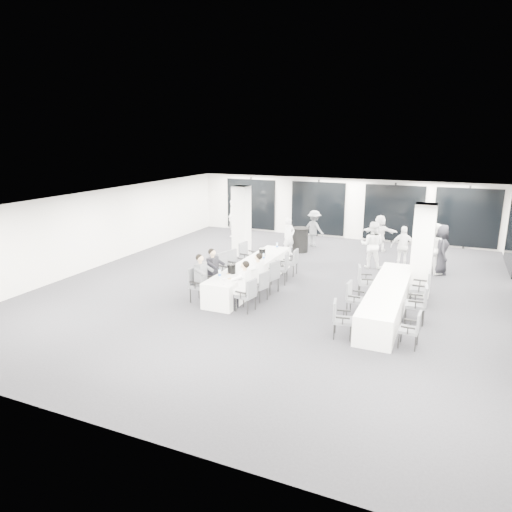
{
  "coord_description": "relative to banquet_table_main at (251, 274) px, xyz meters",
  "views": [
    {
      "loc": [
        4.86,
        -13.06,
        4.71
      ],
      "look_at": [
        -0.7,
        -0.2,
        1.0
      ],
      "focal_mm": 32.0,
      "sensor_mm": 36.0,
      "label": 1
    }
  ],
  "objects": [
    {
      "name": "column_right",
      "position": [
        5.06,
        1.21,
        1.02
      ],
      "size": [
        0.6,
        0.6,
        2.8
      ],
      "primitive_type": "cube",
      "color": "white",
      "rests_on": "floor"
    },
    {
      "name": "chair_main_right_far",
      "position": [
        0.83,
        1.61,
        0.15
      ],
      "size": [
        0.48,
        0.53,
        0.92
      ],
      "rotation": [
        0.0,
        0.0,
        1.6
      ],
      "color": "#525459",
      "rests_on": "floor"
    },
    {
      "name": "chair_main_left_near",
      "position": [
        -0.84,
        -1.95,
        0.2
      ],
      "size": [
        0.55,
        0.61,
        1.02
      ],
      "rotation": [
        0.0,
        0.0,
        -1.65
      ],
      "color": "#525459",
      "rests_on": "floor"
    },
    {
      "name": "standing_guest_b",
      "position": [
        3.2,
        3.64,
        0.6
      ],
      "size": [
        0.96,
        0.6,
        1.94
      ],
      "primitive_type": "imported",
      "rotation": [
        0.0,
        0.0,
        3.17
      ],
      "color": "white",
      "rests_on": "floor"
    },
    {
      "name": "chair_main_right_near",
      "position": [
        0.83,
        -2.1,
        0.16
      ],
      "size": [
        0.54,
        0.57,
        0.93
      ],
      "rotation": [
        0.0,
        0.0,
        1.42
      ],
      "color": "#525459",
      "rests_on": "floor"
    },
    {
      "name": "column_left",
      "position": [
        -1.94,
        3.41,
        1.02
      ],
      "size": [
        0.6,
        0.6,
        2.8
      ],
      "primitive_type": "cube",
      "color": "white",
      "rests_on": "floor"
    },
    {
      "name": "chair_main_left_fourth",
      "position": [
        -0.83,
        0.5,
        0.18
      ],
      "size": [
        0.6,
        0.63,
        0.98
      ],
      "rotation": [
        0.0,
        0.0,
        -1.83
      ],
      "color": "#525459",
      "rests_on": "floor"
    },
    {
      "name": "chair_side_right_near",
      "position": [
        5.19,
        -2.64,
        0.12
      ],
      "size": [
        0.46,
        0.51,
        0.87
      ],
      "rotation": [
        0.0,
        0.0,
        1.52
      ],
      "color": "#525459",
      "rests_on": "floor"
    },
    {
      "name": "wine_glass",
      "position": [
        0.19,
        -2.3,
        0.52
      ],
      "size": [
        0.08,
        0.08,
        0.2
      ],
      "color": "silver",
      "rests_on": "banquet_table_main"
    },
    {
      "name": "plate_c",
      "position": [
        -0.05,
        -0.55,
        0.39
      ],
      "size": [
        0.2,
        0.2,
        0.03
      ],
      "color": "white",
      "rests_on": "banquet_table_main"
    },
    {
      "name": "seated_guest_a",
      "position": [
        -0.67,
        -1.95,
        0.44
      ],
      "size": [
        0.5,
        0.38,
        1.44
      ],
      "rotation": [
        0.0,
        0.0,
        -1.57
      ],
      "color": "#54565B",
      "rests_on": "floor"
    },
    {
      "name": "chair_side_left_mid",
      "position": [
        3.53,
        -1.17,
        0.14
      ],
      "size": [
        0.48,
        0.53,
        0.91
      ],
      "rotation": [
        0.0,
        0.0,
        -1.62
      ],
      "color": "#525459",
      "rests_on": "floor"
    },
    {
      "name": "banquet_table_main",
      "position": [
        0.0,
        0.0,
        0.0
      ],
      "size": [
        0.9,
        5.0,
        0.75
      ],
      "primitive_type": "cube",
      "color": "silver",
      "rests_on": "floor"
    },
    {
      "name": "chair_main_left_mid",
      "position": [
        -0.84,
        -0.17,
        0.22
      ],
      "size": [
        0.61,
        0.65,
        1.03
      ],
      "rotation": [
        0.0,
        0.0,
        -1.77
      ],
      "color": "#525459",
      "rests_on": "floor"
    },
    {
      "name": "chair_main_right_second",
      "position": [
        0.83,
        -1.19,
        0.13
      ],
      "size": [
        0.54,
        0.57,
        0.89
      ],
      "rotation": [
        0.0,
        0.0,
        1.33
      ],
      "color": "#525459",
      "rests_on": "floor"
    },
    {
      "name": "standing_guest_e",
      "position": [
        5.51,
        3.8,
        0.62
      ],
      "size": [
        0.84,
        1.09,
        1.99
      ],
      "primitive_type": "imported",
      "rotation": [
        0.0,
        0.0,
        1.86
      ],
      "color": "black",
      "rests_on": "floor"
    },
    {
      "name": "plate_b",
      "position": [
        0.11,
        -1.78,
        0.39
      ],
      "size": [
        0.2,
        0.2,
        0.03
      ],
      "color": "white",
      "rests_on": "banquet_table_main"
    },
    {
      "name": "seated_guest_c",
      "position": [
        0.67,
        -2.09,
        0.44
      ],
      "size": [
        0.5,
        0.38,
        1.44
      ],
      "rotation": [
        0.0,
        0.0,
        1.57
      ],
      "color": "white",
      "rests_on": "floor"
    },
    {
      "name": "ice_bucket_near",
      "position": [
        -0.09,
        -1.25,
        0.51
      ],
      "size": [
        0.25,
        0.25,
        0.28
      ],
      "primitive_type": "cylinder",
      "color": "black",
      "rests_on": "banquet_table_main"
    },
    {
      "name": "banquet_table_side",
      "position": [
        4.36,
        -0.66,
        0.0
      ],
      "size": [
        0.9,
        5.0,
        0.75
      ],
      "primitive_type": "cube",
      "color": "silver",
      "rests_on": "floor"
    },
    {
      "name": "seated_guest_d",
      "position": [
        0.67,
        -1.17,
        0.44
      ],
      "size": [
        0.5,
        0.38,
        1.44
      ],
      "rotation": [
        0.0,
        0.0,
        1.57
      ],
      "color": "white",
      "rests_on": "floor"
    },
    {
      "name": "chair_main_left_second",
      "position": [
        -0.84,
        -1.24,
        0.19
      ],
      "size": [
        0.55,
        0.6,
        0.99
      ],
      "rotation": [
        0.0,
        0.0,
        -1.47
      ],
      "color": "#525459",
      "rests_on": "floor"
    },
    {
      "name": "chair_side_right_mid",
      "position": [
        5.2,
        -1.08,
        0.21
      ],
      "size": [
        0.56,
        0.61,
        1.02
      ],
      "rotation": [
        0.0,
        0.0,
        1.66
      ],
      "color": "#525459",
      "rests_on": "floor"
    },
    {
      "name": "chair_main_right_mid",
      "position": [
        0.84,
        -0.4,
        0.21
      ],
      "size": [
        0.63,
        0.65,
        1.02
      ],
      "rotation": [
        0.0,
        0.0,
        1.32
      ],
      "color": "#525459",
      "rests_on": "floor"
    },
    {
      "name": "chair_side_left_far",
      "position": [
        3.53,
        0.34,
        0.18
      ],
      "size": [
        0.6,
        0.62,
        0.97
      ],
      "rotation": [
        0.0,
        0.0,
        -1.31
      ],
      "color": "#525459",
      "rests_on": "floor"
    },
    {
      "name": "cocktail_table",
      "position": [
        0.07,
        4.87,
        0.14
      ],
      "size": [
        0.73,
        0.73,
        1.01
      ],
      "color": "black",
      "rests_on": "floor"
    },
    {
      "name": "water_bottle_c",
      "position": [
        0.07,
        2.12,
        0.49
      ],
      "size": [
        0.07,
        0.07,
        0.23
      ],
      "primitive_type": "cylinder",
      "color": "silver",
      "rests_on": "banquet_table_main"
    },
    {
      "name": "water_bottle_a",
      "position": [
        -0.2,
        -1.8,
        0.5
      ],
      "size": [
        0.08,
        0.08,
        0.24
      ],
      "primitive_type": "cylinder",
      "color": "silver",
      "rests_on": "banquet_table_main"
    },
    {
      "name": "water_bottle_b",
      "position": [
        0.22,
        0.5,
        0.49
      ],
      "size": [
        0.07,
        0.07,
        0.22
      ],
      "primitive_type": "cylinder",
      "color": "silver",
      "rests_on": "banquet_table_main"
    },
    {
      "name": "plate_a",
      "position": [
        -0.14,
        -1.35,
        0.39
      ],
      "size": [
        0.18,
        0.18,
        0.03
      ],
      "color": "white",
      "rests_on": "banquet_table_main"
    },
    {
      "name": "standing_guest_g",
      "position": [
        -3.72,
        6.24,
        0.66
      ],
      "size": [
        0.97,
        0.96,
        2.07
      ],
      "primitive_type": "imported",
      "rotation": [
        0.0,
        0.0,
        -0.74
      ],
      "color": "white",
      "rests_on": "floor"
    },
    {
      "name": "standing_guest_c",
      "position": [
        0.32,
        6.01,
        0.52
      ],
      "size": [
        1.3,
        1.0,
        1.8
      ],
      "primitive_type": "imported",
      "rotation": [
        0.0,
        0.0,
        2.74
      ],
      "color": "#54565B",
      "rests_on": "floor"
    },
    {
      "name": "room",
      "position": [
        1.74,
        1.32,
        1.01
      ],
      "size": [
        14.04,
        16.04,
        2.84
      ],
      "color": "#232328",
      "rests_on": "ground"
    },
    {
      "name": "standing_guest_a",
      "position": [
        -0.21,
        4.21,
        0.49
      ],
      "size": [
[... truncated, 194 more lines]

